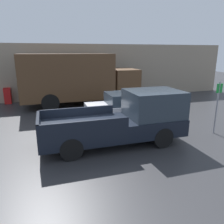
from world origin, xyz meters
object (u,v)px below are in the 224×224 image
at_px(car, 127,107).
at_px(newspaper_box, 8,96).
at_px(delivery_truck, 77,78).
at_px(parking_sign, 217,105).
at_px(pickup_truck, 126,119).

distance_m(car, newspaper_box, 9.13).
relative_size(car, delivery_truck, 0.54).
relative_size(parking_sign, newspaper_box, 2.09).
relative_size(pickup_truck, newspaper_box, 4.98).
bearing_deg(pickup_truck, car, 67.73).
height_order(delivery_truck, newspaper_box, delivery_truck).
distance_m(pickup_truck, parking_sign, 4.21).
distance_m(pickup_truck, delivery_truck, 7.13).
xyz_separation_m(pickup_truck, parking_sign, (4.18, -0.22, 0.36)).
xyz_separation_m(delivery_truck, newspaper_box, (-4.64, 1.92, -1.31)).
bearing_deg(pickup_truck, parking_sign, -2.96).
height_order(parking_sign, newspaper_box, parking_sign).
relative_size(delivery_truck, parking_sign, 3.32).
height_order(car, delivery_truck, delivery_truck).
xyz_separation_m(car, newspaper_box, (-6.62, 6.28, -0.21)).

